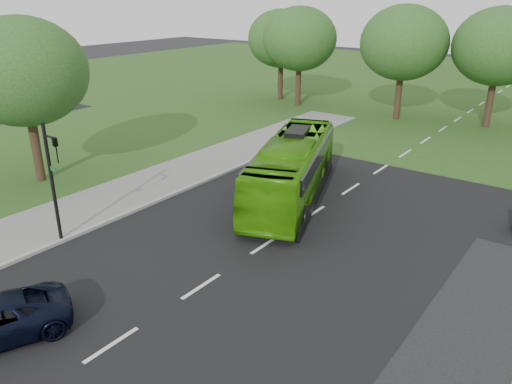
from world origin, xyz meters
TOP-DOWN VIEW (x-y plane):
  - ground at (0.00, 0.00)m, footprint 160.00×160.00m
  - street_surfaces at (-0.38, 22.75)m, footprint 120.00×120.00m
  - tree_park_a at (-13.90, 26.92)m, footprint 6.69×6.69m
  - tree_park_b at (-4.28, 27.16)m, footprint 6.98×6.98m
  - tree_park_c at (2.53, 28.64)m, footprint 6.84×6.84m
  - tree_park_f at (-16.87, 28.37)m, footprint 6.42×6.42m
  - tree_side_near at (-14.77, 0.88)m, footprint 6.69×6.69m
  - bus at (-1.99, 7.14)m, footprint 6.36×11.41m
  - traffic_light at (-7.04, -2.89)m, footprint 0.83×0.24m

SIDE VIEW (x-z plane):
  - ground at x=0.00m, z-range 0.00..0.00m
  - street_surfaces at x=-0.38m, z-range -0.05..0.10m
  - bus at x=-1.99m, z-range 0.00..3.12m
  - traffic_light at x=-7.04m, z-range 0.45..5.63m
  - tree_park_f at x=-16.87m, z-range 1.54..10.12m
  - tree_side_near at x=-14.77m, z-range 1.59..10.47m
  - tree_park_a at x=-13.90m, z-range 1.59..10.48m
  - tree_park_c at x=2.53m, z-range 1.62..10.70m
  - tree_park_b at x=-4.28m, z-range 1.60..10.75m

